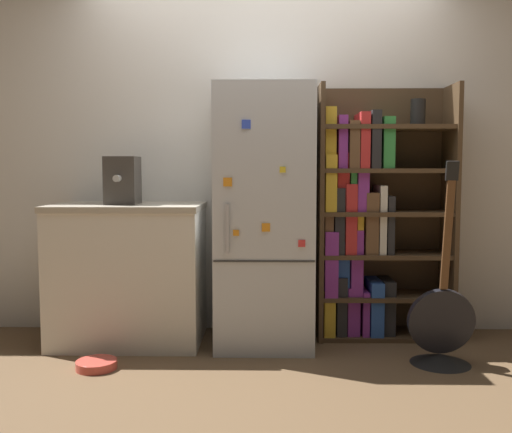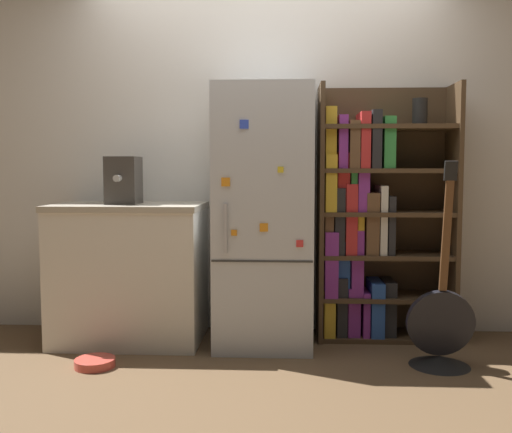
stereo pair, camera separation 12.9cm
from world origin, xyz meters
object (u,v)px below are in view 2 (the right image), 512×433
(bookshelf, at_px, (367,222))
(guitar, at_px, (440,337))
(refrigerator, at_px, (264,217))
(pet_bowl, at_px, (95,362))
(espresso_machine, at_px, (124,180))

(bookshelf, distance_m, guitar, 0.93)
(refrigerator, xyz_separation_m, bookshelf, (0.71, 0.17, -0.05))
(refrigerator, xyz_separation_m, guitar, (1.06, -0.42, -0.68))
(guitar, bearing_deg, pet_bowl, -176.61)
(guitar, relative_size, pet_bowl, 5.10)
(espresso_machine, distance_m, guitar, 2.24)
(bookshelf, xyz_separation_m, pet_bowl, (-1.69, -0.71, -0.77))
(pet_bowl, bearing_deg, guitar, 3.39)
(refrigerator, distance_m, bookshelf, 0.73)
(refrigerator, distance_m, espresso_machine, 0.97)
(pet_bowl, bearing_deg, refrigerator, 28.88)
(guitar, xyz_separation_m, pet_bowl, (-2.04, -0.12, -0.14))
(espresso_machine, xyz_separation_m, guitar, (2.00, -0.41, -0.92))
(bookshelf, bearing_deg, guitar, -58.94)
(refrigerator, xyz_separation_m, pet_bowl, (-0.98, -0.54, -0.82))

